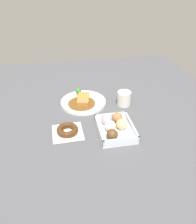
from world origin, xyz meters
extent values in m
plane|color=#4C4C51|center=(0.00, 0.00, 0.00)|extent=(1.60, 1.60, 0.00)
cylinder|color=white|center=(-0.09, -0.02, 0.01)|extent=(0.26, 0.26, 0.02)
cylinder|color=brown|center=(-0.06, -0.03, 0.02)|extent=(0.15, 0.15, 0.01)
cube|color=#A87538|center=(-0.08, -0.02, 0.04)|extent=(0.13, 0.08, 0.02)
cylinder|color=white|center=(-0.13, 0.00, 0.02)|extent=(0.05, 0.05, 0.00)
ellipsoid|color=yellow|center=(-0.13, 0.00, 0.03)|extent=(0.02, 0.02, 0.01)
cylinder|color=#8CB766|center=(-0.16, -0.04, 0.03)|extent=(0.01, 0.01, 0.02)
sphere|color=#387A2D|center=(-0.16, -0.04, 0.05)|extent=(0.03, 0.03, 0.03)
cube|color=orange|center=(-0.15, -0.04, 0.03)|extent=(0.02, 0.02, 0.02)
cube|color=silver|center=(0.20, 0.10, 0.01)|extent=(0.20, 0.16, 0.01)
cube|color=silver|center=(0.10, 0.10, 0.03)|extent=(0.01, 0.16, 0.03)
cube|color=silver|center=(0.29, 0.10, 0.03)|extent=(0.01, 0.16, 0.03)
cube|color=silver|center=(0.20, 0.02, 0.03)|extent=(0.20, 0.01, 0.03)
cube|color=silver|center=(0.20, 0.17, 0.03)|extent=(0.20, 0.01, 0.03)
sphere|color=pink|center=(0.14, 0.07, 0.04)|extent=(0.05, 0.05, 0.05)
sphere|color=#EFE5C6|center=(0.19, 0.07, 0.04)|extent=(0.05, 0.05, 0.05)
sphere|color=brown|center=(0.26, 0.06, 0.04)|extent=(0.05, 0.05, 0.05)
sphere|color=#9E6B3D|center=(0.13, 0.12, 0.04)|extent=(0.05, 0.05, 0.05)
sphere|color=#DBB77A|center=(0.19, 0.13, 0.04)|extent=(0.05, 0.05, 0.05)
cube|color=white|center=(0.16, -0.13, 0.00)|extent=(0.14, 0.14, 0.00)
torus|color=#4C2B14|center=(0.16, -0.13, 0.02)|extent=(0.10, 0.10, 0.03)
cylinder|color=silver|center=(-0.04, 0.21, 0.04)|extent=(0.08, 0.08, 0.08)
camera|label=1|loc=(0.98, -0.14, 0.65)|focal=35.02mm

